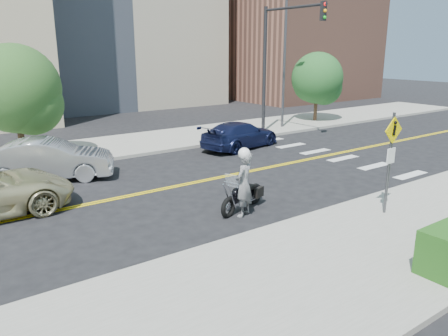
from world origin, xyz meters
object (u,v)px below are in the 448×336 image
pedestrian_sign (391,154)px  parked_car_silver (49,159)px  parked_car_blue (240,135)px  motorcyclist (244,182)px  motorcycle (242,190)px

pedestrian_sign → parked_car_silver: 12.26m
parked_car_silver → parked_car_blue: bearing=-65.5°
motorcyclist → parked_car_blue: bearing=-152.5°
motorcyclist → parked_car_silver: size_ratio=0.44×
parked_car_silver → parked_car_blue: 9.37m
motorcycle → motorcyclist: bearing=-143.5°
pedestrian_sign → motorcycle: 4.49m
motorcycle → parked_car_silver: 8.01m
motorcycle → parked_car_silver: (-4.00, 6.94, 0.14)m
motorcycle → parked_car_blue: (5.37, 7.04, 0.02)m
motorcyclist → parked_car_blue: 9.39m
motorcyclist → motorcycle: 0.66m
parked_car_silver → pedestrian_sign: bearing=-120.7°
parked_car_silver → motorcycle: bearing=-126.1°
motorcycle → pedestrian_sign: bearing=-64.1°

